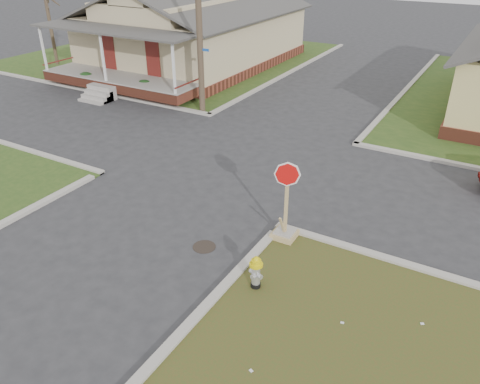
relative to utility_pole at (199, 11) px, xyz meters
The scene contains 11 objects.
ground 10.89m from the utility_pole, 64.74° to the right, with size 120.00×120.00×0.00m, color #2B2B2D.
verge_far_left 13.48m from the utility_pole, 134.04° to the left, with size 19.00×19.00×0.05m, color #2A4719.
curbs 7.39m from the utility_pole, 42.88° to the right, with size 80.00×40.00×0.12m, color #A7A297, non-canonical shape.
manhole 12.29m from the utility_pole, 55.75° to the right, with size 0.64×0.64×0.01m, color black.
corner_house 9.99m from the utility_pole, 126.69° to the left, with size 10.10×15.50×5.30m.
utility_pole is the anchor object (origin of this frame).
tree_far_left 14.31m from the utility_pole, 167.34° to the left, with size 0.22×0.22×4.90m, color #413025.
fire_hydrant 13.88m from the utility_pole, 50.37° to the right, with size 0.33×0.33×0.89m.
stop_sign 12.07m from the utility_pole, 44.16° to the right, with size 0.67×0.65×2.36m.
hedge_left 8.80m from the utility_pole, behind, with size 1.26×1.04×0.96m, color #123413.
hedge_right 5.77m from the utility_pole, behind, with size 1.24×1.01×0.94m, color #123413.
Camera 1 is at (8.37, -9.20, 7.56)m, focal length 35.00 mm.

